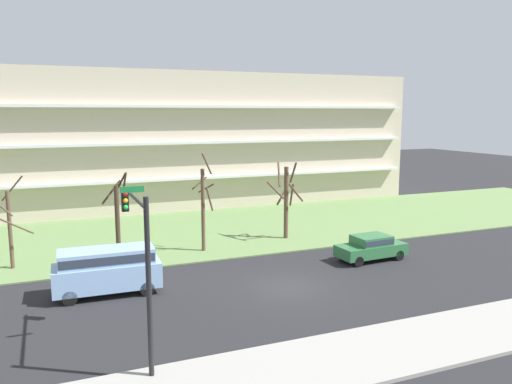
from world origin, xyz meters
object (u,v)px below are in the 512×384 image
object	(u,v)px
tree_center	(204,206)
tree_right	(286,198)
tree_left	(118,216)
sedan_green_center_left	(371,246)
van_blue_near_left	(107,268)
traffic_signal_mast	(139,244)
tree_far_left	(11,227)

from	to	relation	value
tree_center	tree_right	size ratio (longest dim) A/B	1.16
tree_left	sedan_green_center_left	distance (m)	15.77
tree_center	tree_right	world-z (taller)	tree_center
van_blue_near_left	tree_left	bearing A→B (deg)	-101.10
tree_left	sedan_green_center_left	size ratio (longest dim) A/B	1.23
van_blue_near_left	traffic_signal_mast	bearing A→B (deg)	94.96
tree_far_left	sedan_green_center_left	xyz separation A→B (m)	(20.41, -6.38, -1.68)
tree_center	traffic_signal_mast	distance (m)	14.74
tree_far_left	tree_center	size ratio (longest dim) A/B	0.83
tree_center	tree_right	distance (m)	6.50
tree_left	traffic_signal_mast	world-z (taller)	traffic_signal_mast
tree_right	traffic_signal_mast	bearing A→B (deg)	-132.09
tree_far_left	traffic_signal_mast	world-z (taller)	traffic_signal_mast
sedan_green_center_left	traffic_signal_mast	xyz separation A→B (m)	(-15.36, -7.35, 3.47)
tree_far_left	tree_right	world-z (taller)	tree_right
tree_far_left	van_blue_near_left	world-z (taller)	tree_far_left
tree_left	sedan_green_center_left	bearing A→B (deg)	-23.05
tree_center	van_blue_near_left	xyz separation A→B (m)	(-6.81, -5.87, -1.67)
van_blue_near_left	sedan_green_center_left	xyz separation A→B (m)	(15.79, 0.00, -0.52)
tree_center	van_blue_near_left	distance (m)	9.14
tree_right	traffic_signal_mast	size ratio (longest dim) A/B	0.89
tree_far_left	tree_center	world-z (taller)	tree_center
van_blue_near_left	traffic_signal_mast	xyz separation A→B (m)	(0.43, -7.35, 2.95)
tree_right	van_blue_near_left	world-z (taller)	tree_right
tree_right	sedan_green_center_left	world-z (taller)	tree_right
van_blue_near_left	traffic_signal_mast	distance (m)	7.94
tree_far_left	sedan_green_center_left	distance (m)	21.45
tree_left	tree_right	xyz separation A→B (m)	(11.85, 0.69, 0.26)
tree_center	traffic_signal_mast	size ratio (longest dim) A/B	1.03
van_blue_near_left	traffic_signal_mast	size ratio (longest dim) A/B	0.83
tree_left	tree_right	world-z (taller)	tree_right
tree_right	van_blue_near_left	xyz separation A→B (m)	(-13.24, -6.82, -1.61)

